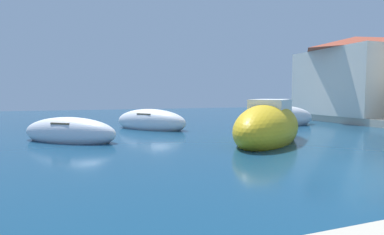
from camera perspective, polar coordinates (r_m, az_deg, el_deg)
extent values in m
ellipsoid|color=white|center=(19.06, -7.72, -0.81)|extent=(4.60, 5.01, 1.59)
cube|color=brown|center=(19.02, -7.74, 0.75)|extent=(1.74, 1.68, 0.08)
ellipsoid|color=white|center=(14.95, -21.84, -2.65)|extent=(4.72, 4.15, 1.43)
cube|color=brown|center=(14.90, -21.89, -0.87)|extent=(1.52, 1.58, 0.08)
ellipsoid|color=white|center=(21.74, 15.45, -0.17)|extent=(6.32, 2.47, 1.78)
cube|color=white|center=(21.38, 14.47, 1.99)|extent=(2.32, 1.34, 0.58)
ellipsoid|color=gold|center=(14.25, 13.93, -1.92)|extent=(6.41, 6.20, 2.22)
cube|color=white|center=(14.69, 14.46, 2.08)|extent=(2.89, 2.83, 0.62)
cube|color=silver|center=(28.26, 27.86, 5.74)|extent=(6.19, 7.57, 5.16)
pyramid|color=#9E422D|center=(28.54, 28.08, 12.05)|extent=(6.56, 8.03, 1.11)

